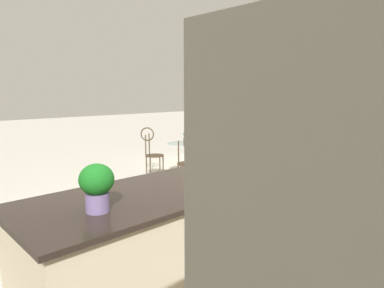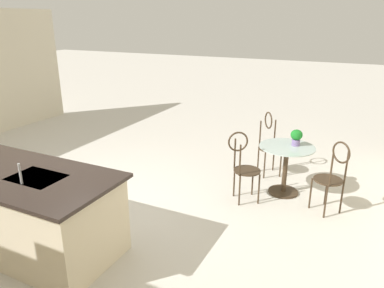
{
  "view_description": "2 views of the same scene",
  "coord_description": "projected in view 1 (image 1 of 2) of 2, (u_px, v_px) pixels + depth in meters",
  "views": [
    {
      "loc": [
        2.25,
        3.09,
        1.75
      ],
      "look_at": [
        -1.36,
        -0.67,
        0.95
      ],
      "focal_mm": 31.63,
      "sensor_mm": 36.0,
      "label": 1
    },
    {
      "loc": [
        -3.23,
        3.23,
        2.49
      ],
      "look_at": [
        -1.26,
        -0.8,
        0.93
      ],
      "focal_mm": 33.82,
      "sensor_mm": 36.0,
      "label": 2
    }
  ],
  "objects": [
    {
      "name": "potted_plant_on_table",
      "position": [
        188.0,
        136.0,
        6.87
      ],
      "size": [
        0.17,
        0.17,
        0.24
      ],
      "color": "#7A669E",
      "rests_on": "bistro_table"
    },
    {
      "name": "chair_toward_desk",
      "position": [
        222.0,
        150.0,
        7.0
      ],
      "size": [
        0.53,
        0.53,
        1.04
      ],
      "color": "#3D2D1E",
      "rests_on": "ground"
    },
    {
      "name": "wall_left_window",
      "position": [
        320.0,
        112.0,
        6.73
      ],
      "size": [
        0.12,
        7.8,
        2.7
      ],
      "primitive_type": "cube",
      "color": "beige",
      "rests_on": "ground"
    },
    {
      "name": "chair_near_window",
      "position": [
        187.0,
        158.0,
        6.09
      ],
      "size": [
        0.53,
        0.53,
        1.04
      ],
      "color": "#3D2D1E",
      "rests_on": "ground"
    },
    {
      "name": "chair_by_island",
      "position": [
        152.0,
        150.0,
        6.94
      ],
      "size": [
        0.53,
        0.53,
        1.04
      ],
      "color": "#3D2D1E",
      "rests_on": "ground"
    },
    {
      "name": "potted_plant_counter_far",
      "position": [
        97.0,
        184.0,
        2.35
      ],
      "size": [
        0.24,
        0.24,
        0.34
      ],
      "color": "#7A669E",
      "rests_on": "kitchen_island"
    },
    {
      "name": "bistro_table",
      "position": [
        187.0,
        158.0,
        6.8
      ],
      "size": [
        0.8,
        0.8,
        0.74
      ],
      "color": "#3D2D1E",
      "rests_on": "ground"
    },
    {
      "name": "ground_plane",
      "position": [
        148.0,
        241.0,
        4.01
      ],
      "size": [
        40.0,
        40.0,
        0.0
      ],
      "primitive_type": "plane",
      "color": "beige"
    },
    {
      "name": "kitchen_island",
      "position": [
        176.0,
        233.0,
        3.13
      ],
      "size": [
        2.8,
        1.06,
        0.92
      ],
      "color": "beige",
      "rests_on": "ground"
    },
    {
      "name": "sink_faucet",
      "position": [
        230.0,
        167.0,
        3.29
      ],
      "size": [
        0.02,
        0.02,
        0.22
      ],
      "primitive_type": "cylinder",
      "color": "#B2B5BA",
      "rests_on": "kitchen_island"
    }
  ]
}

